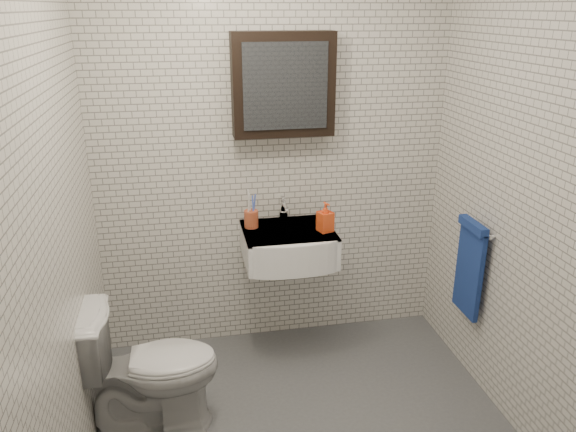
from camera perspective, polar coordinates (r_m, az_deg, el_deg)
The scene contains 9 objects.
ground at distance 3.21m, azimuth 1.91°, elevation -20.87°, with size 2.20×2.00×0.01m, color #4F5257.
room_shell at distance 2.50m, azimuth 2.30°, elevation 5.14°, with size 2.22×2.02×2.51m.
washbasin at distance 3.43m, azimuth 0.15°, elevation -3.10°, with size 0.55×0.50×0.20m.
faucet at distance 3.54m, azimuth -0.46°, elevation 0.54°, with size 0.06×0.20×0.15m.
mirror_cabinet at distance 3.36m, azimuth -0.49°, elevation 13.18°, with size 0.60×0.15×0.60m.
towel_rail at distance 3.44m, azimuth 18.00°, elevation -4.68°, with size 0.09×0.30×0.58m.
toothbrush_cup at distance 3.45m, azimuth -3.75°, elevation -0.21°, with size 0.11×0.11×0.24m.
soap_bottle at distance 3.38m, azimuth 3.81°, elevation -0.10°, with size 0.08×0.08×0.18m, color orange.
toilet at distance 3.12m, azimuth -13.93°, elevation -14.64°, with size 0.41×0.71×0.73m, color silver.
Camera 1 is at (-0.56, -2.35, 2.13)m, focal length 35.00 mm.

